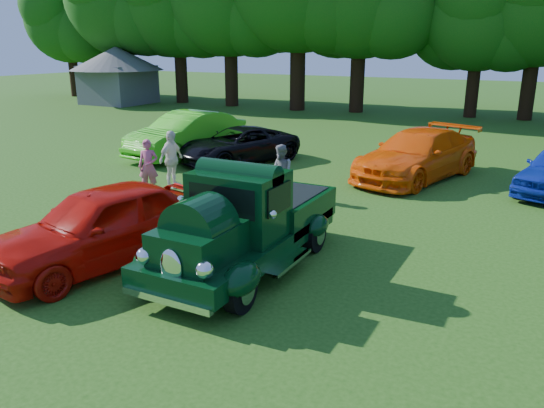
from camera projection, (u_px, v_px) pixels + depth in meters
The scene contains 10 objects.
ground at pixel (210, 268), 9.97m from camera, with size 120.00×120.00×0.00m, color #1F4C11.
hero_pickup at pixel (246, 225), 9.84m from camera, with size 2.24×4.82×1.88m.
red_convertible at pixel (103, 225), 10.02m from camera, with size 1.79×4.45×1.52m, color red.
back_car_lime at pixel (187, 134), 19.72m from camera, with size 1.73×4.95×1.63m, color #3AC91A.
back_car_black at pixel (238, 145), 18.71m from camera, with size 2.05×4.45×1.24m, color black.
back_car_orange at pixel (417, 155), 16.40m from camera, with size 2.10×5.17×1.50m, color #F75708.
spectator_pink at pixel (148, 166), 14.81m from camera, with size 0.55×0.36×1.52m, color #C55179.
spectator_grey at pixel (281, 172), 14.24m from camera, with size 0.72×0.56×1.48m, color gray.
spectator_white at pixel (171, 159), 15.36m from camera, with size 0.98×0.41×1.67m, color silver.
gazebo at pixel (117, 69), 36.89m from camera, with size 6.40×6.40×3.90m.
Camera 1 is at (5.34, -7.58, 4.04)m, focal length 35.00 mm.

